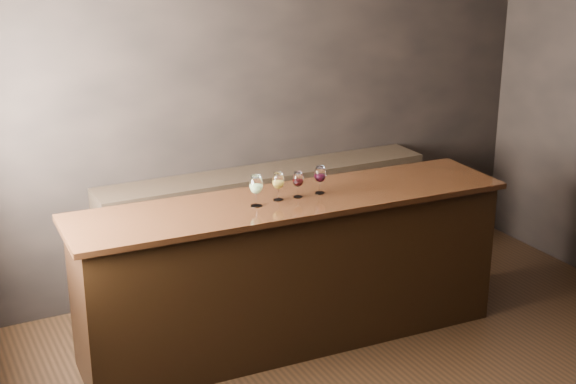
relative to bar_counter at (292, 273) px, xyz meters
name	(u,v)px	position (x,y,z in m)	size (l,w,h in m)	color
room_shell	(388,128)	(0.11, -0.98, 1.28)	(5.02, 4.52, 2.81)	black
bar_counter	(292,273)	(0.00, 0.00, 0.00)	(3.04, 0.66, 1.06)	black
bar_top	(292,201)	(0.00, 0.00, 0.55)	(3.14, 0.73, 0.04)	black
back_bar_shelf	(267,229)	(0.25, 0.94, -0.03)	(2.81, 0.40, 1.01)	black
glass_white	(256,185)	(-0.29, -0.03, 0.72)	(0.09, 0.09, 0.22)	white
glass_amber	(278,182)	(-0.10, 0.01, 0.70)	(0.08, 0.08, 0.20)	white
glass_red_a	(298,180)	(0.05, 0.00, 0.70)	(0.08, 0.08, 0.18)	white
glass_red_b	(320,175)	(0.22, 0.01, 0.71)	(0.09, 0.09, 0.20)	white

